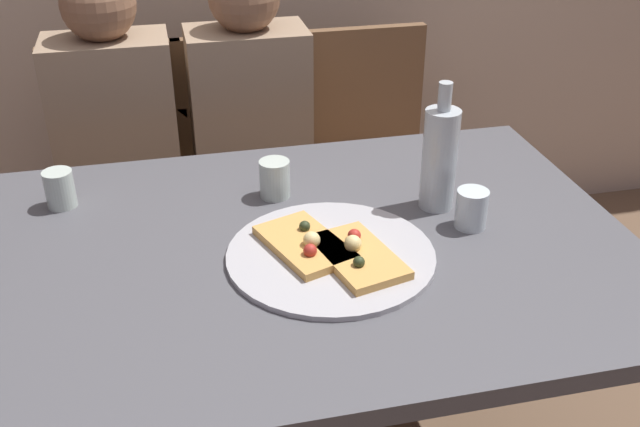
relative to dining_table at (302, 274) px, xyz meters
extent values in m
cube|color=#4C4C51|center=(0.00, 0.00, 0.05)|extent=(1.43, 1.00, 0.04)
cylinder|color=#4C4C51|center=(-0.66, 0.44, -0.31)|extent=(0.06, 0.06, 0.70)
cylinder|color=#4C4C51|center=(0.66, 0.44, -0.31)|extent=(0.06, 0.06, 0.70)
cylinder|color=#ADADB2|center=(0.05, -0.06, 0.08)|extent=(0.43, 0.43, 0.01)
cube|color=tan|center=(0.00, -0.03, 0.10)|extent=(0.20, 0.25, 0.02)
sphere|color=#EAD184|center=(0.01, -0.05, 0.12)|extent=(0.04, 0.04, 0.04)
sphere|color=#2D381E|center=(0.01, 0.01, 0.11)|extent=(0.02, 0.02, 0.02)
sphere|color=#B22D23|center=(0.00, -0.09, 0.11)|extent=(0.03, 0.03, 0.03)
cube|color=tan|center=(0.09, -0.10, 0.10)|extent=(0.18, 0.25, 0.02)
sphere|color=#EAD184|center=(0.09, -0.08, 0.12)|extent=(0.04, 0.04, 0.04)
sphere|color=#2D381E|center=(0.08, -0.15, 0.11)|extent=(0.02, 0.02, 0.02)
sphere|color=#B22D23|center=(0.10, -0.05, 0.11)|extent=(0.03, 0.03, 0.03)
cylinder|color=#B2BCC1|center=(0.34, 0.10, 0.19)|extent=(0.08, 0.08, 0.24)
cylinder|color=#B2BCC1|center=(0.34, 0.10, 0.34)|extent=(0.03, 0.03, 0.06)
cylinder|color=#B7C6BC|center=(-0.51, 0.29, 0.12)|extent=(0.07, 0.07, 0.09)
cylinder|color=silver|center=(0.38, -0.01, 0.12)|extent=(0.07, 0.07, 0.09)
cylinder|color=#B7C6BC|center=(-0.02, 0.23, 0.12)|extent=(0.07, 0.07, 0.09)
cube|color=brown|center=(-0.40, 0.82, -0.21)|extent=(0.44, 0.44, 0.05)
cube|color=brown|center=(-0.40, 1.02, 0.01)|extent=(0.44, 0.04, 0.45)
cylinder|color=brown|center=(-0.21, 0.63, -0.45)|extent=(0.04, 0.04, 0.42)
cylinder|color=brown|center=(-0.59, 0.63, -0.45)|extent=(0.04, 0.04, 0.42)
cylinder|color=brown|center=(-0.21, 1.01, -0.45)|extent=(0.04, 0.04, 0.42)
cylinder|color=brown|center=(-0.59, 1.01, -0.45)|extent=(0.04, 0.04, 0.42)
cube|color=brown|center=(0.01, 0.82, -0.21)|extent=(0.44, 0.44, 0.05)
cube|color=brown|center=(0.01, 1.02, 0.01)|extent=(0.44, 0.04, 0.45)
cylinder|color=brown|center=(0.20, 0.63, -0.45)|extent=(0.04, 0.04, 0.42)
cylinder|color=brown|center=(-0.18, 0.63, -0.45)|extent=(0.04, 0.04, 0.42)
cylinder|color=brown|center=(0.20, 1.01, -0.45)|extent=(0.04, 0.04, 0.42)
cylinder|color=brown|center=(-0.18, 1.01, -0.45)|extent=(0.04, 0.04, 0.42)
cube|color=brown|center=(0.42, 0.82, -0.21)|extent=(0.44, 0.44, 0.05)
cube|color=brown|center=(0.42, 1.02, 0.01)|extent=(0.44, 0.04, 0.45)
cylinder|color=brown|center=(0.61, 0.63, -0.45)|extent=(0.04, 0.04, 0.42)
cylinder|color=brown|center=(0.23, 0.63, -0.45)|extent=(0.04, 0.04, 0.42)
cylinder|color=brown|center=(0.61, 1.01, -0.45)|extent=(0.04, 0.04, 0.42)
cylinder|color=brown|center=(0.23, 1.01, -0.45)|extent=(0.04, 0.04, 0.42)
cube|color=#937A60|center=(-0.40, 0.84, 0.05)|extent=(0.36, 0.22, 0.52)
sphere|color=brown|center=(-0.40, 0.84, 0.40)|extent=(0.21, 0.21, 0.21)
cylinder|color=#3B3026|center=(-0.32, 0.64, -0.21)|extent=(0.12, 0.40, 0.12)
cylinder|color=#3B3026|center=(-0.48, 0.64, -0.21)|extent=(0.12, 0.40, 0.12)
cylinder|color=#3B3026|center=(-0.32, 0.44, -0.44)|extent=(0.11, 0.11, 0.45)
cylinder|color=#3B3026|center=(-0.48, 0.44, -0.44)|extent=(0.11, 0.11, 0.45)
cube|color=#937A60|center=(0.01, 0.84, 0.05)|extent=(0.36, 0.22, 0.52)
cylinder|color=#3B3026|center=(0.09, 0.64, -0.21)|extent=(0.12, 0.40, 0.12)
cylinder|color=#3B3026|center=(-0.07, 0.64, -0.21)|extent=(0.12, 0.40, 0.12)
cylinder|color=#3B3026|center=(0.09, 0.44, -0.44)|extent=(0.11, 0.11, 0.45)
cylinder|color=#3B3026|center=(-0.07, 0.44, -0.44)|extent=(0.11, 0.11, 0.45)
camera|label=1|loc=(-0.26, -1.31, 0.91)|focal=41.60mm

